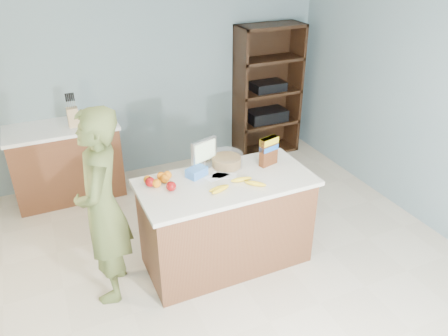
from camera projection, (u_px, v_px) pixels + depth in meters
name	position (u px, v px, depth m)	size (l,w,h in m)	color
floor	(240.00, 279.00, 4.04)	(4.50, 5.00, 0.02)	beige
walls	(243.00, 111.00, 3.26)	(4.52, 5.02, 2.51)	gray
counter_peninsula	(226.00, 225.00, 4.08)	(1.56, 0.76, 0.90)	brown
back_cabinet	(67.00, 161.00, 5.15)	(1.24, 0.62, 0.90)	brown
shelving_unit	(266.00, 93.00, 6.08)	(0.90, 0.40, 1.80)	black
person	(103.00, 208.00, 3.53)	(0.63, 0.41, 1.72)	#515A2C
knife_block	(73.00, 116.00, 4.89)	(0.12, 0.10, 0.31)	tan
envelopes	(221.00, 176.00, 3.92)	(0.31, 0.21, 0.00)	white
bananas	(234.00, 185.00, 3.74)	(0.51, 0.23, 0.04)	yellow
apples	(161.00, 184.00, 3.71)	(0.23, 0.23, 0.09)	maroon
oranges	(160.00, 179.00, 3.81)	(0.26, 0.18, 0.08)	orange
blue_carton	(197.00, 172.00, 3.91)	(0.18, 0.12, 0.08)	blue
salad_bowl	(226.00, 160.00, 4.07)	(0.30, 0.30, 0.13)	#267219
tv	(204.00, 152.00, 4.00)	(0.28, 0.13, 0.28)	silver
cereal_box	(269.00, 149.00, 4.05)	(0.19, 0.11, 0.28)	#592B14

